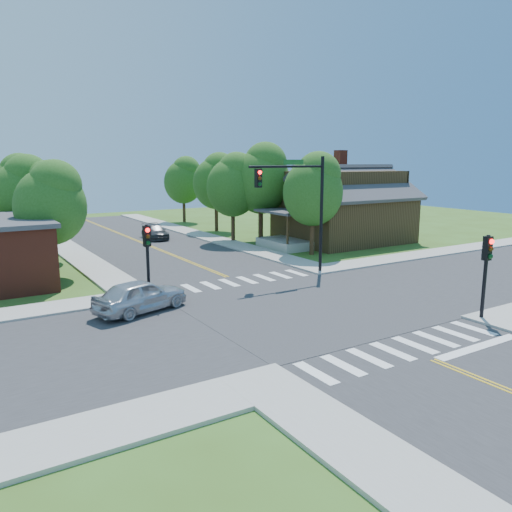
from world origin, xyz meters
TOP-DOWN VIEW (x-y plane):
  - ground at (0.00, 0.00)m, footprint 100.00×100.00m
  - road_ns at (0.00, 0.00)m, footprint 10.00×90.00m
  - road_ew at (0.00, 0.00)m, footprint 90.00×10.00m
  - intersection_patch at (0.00, 0.00)m, footprint 10.20×10.20m
  - sidewalk_ne at (15.82, 15.82)m, footprint 40.00×40.00m
  - crosswalk_north at (0.00, 6.20)m, footprint 8.85×2.00m
  - crosswalk_south at (0.00, -6.20)m, footprint 8.85×2.00m
  - centerline at (0.00, 0.00)m, footprint 0.30×90.00m
  - stop_bar at (2.50, -7.60)m, footprint 4.60×0.45m
  - signal_mast_ne at (3.91, 5.59)m, footprint 5.30×0.42m
  - signal_pole_se at (5.60, -5.62)m, footprint 0.34×0.42m
  - signal_pole_nw at (-5.60, 5.58)m, footprint 0.34×0.42m
  - house_ne at (15.11, 14.23)m, footprint 13.05×8.80m
  - tree_e_a at (9.09, 10.71)m, footprint 4.49×4.27m
  - tree_e_b at (9.22, 17.96)m, footprint 5.02×4.77m
  - tree_e_c at (8.94, 25.82)m, footprint 4.58×4.35m
  - tree_e_d at (9.32, 34.54)m, footprint 4.41×4.19m
  - tree_w_a at (-8.66, 13.04)m, footprint 4.14×3.93m
  - tree_w_b at (-9.25, 19.52)m, footprint 4.36×4.14m
  - tree_w_c at (-8.70, 27.49)m, footprint 4.46×4.24m
  - tree_w_d at (-9.21, 37.19)m, footprint 3.69×3.51m
  - tree_house at (7.10, 19.17)m, footprint 4.53×4.30m
  - tree_bldg at (-8.16, 18.51)m, footprint 4.12×3.91m
  - car_silver at (-6.76, 3.50)m, footprint 4.41×5.55m
  - car_dgrey at (1.75, 24.16)m, footprint 2.81×4.77m

SIDE VIEW (x-z plane):
  - ground at x=0.00m, z-range 0.00..0.00m
  - intersection_patch at x=0.00m, z-range -0.03..0.03m
  - stop_bar at x=2.50m, z-range -0.05..0.05m
  - road_ns at x=0.00m, z-range 0.00..0.04m
  - road_ew at x=0.00m, z-range 0.01..0.04m
  - crosswalk_north at x=0.00m, z-range 0.04..0.05m
  - crosswalk_south at x=0.00m, z-range 0.04..0.05m
  - centerline at x=0.00m, z-range 0.04..0.05m
  - sidewalk_ne at x=15.82m, z-range 0.00..0.14m
  - car_dgrey at x=1.75m, z-range 0.00..1.26m
  - car_silver at x=-6.76m, z-range 0.00..1.53m
  - signal_pole_se at x=5.60m, z-range 0.76..4.56m
  - signal_pole_nw at x=-5.60m, z-range 0.76..4.56m
  - house_ne at x=15.11m, z-range -0.23..6.88m
  - tree_w_d at x=-9.21m, z-range 0.97..7.24m
  - tree_bldg at x=-8.16m, z-range 1.08..8.08m
  - tree_w_a at x=-8.66m, z-range 1.09..8.12m
  - signal_mast_ne at x=3.91m, z-range 1.25..8.45m
  - tree_w_b at x=-9.25m, z-range 1.15..8.56m
  - tree_e_d at x=9.32m, z-range 1.16..8.65m
  - tree_w_c at x=-8.70m, z-range 1.17..8.76m
  - tree_e_a at x=9.09m, z-range 1.18..8.82m
  - tree_house at x=7.10m, z-range 1.19..8.89m
  - tree_e_c at x=8.94m, z-range 1.21..9.00m
  - tree_e_b at x=9.22m, z-range 1.33..9.86m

